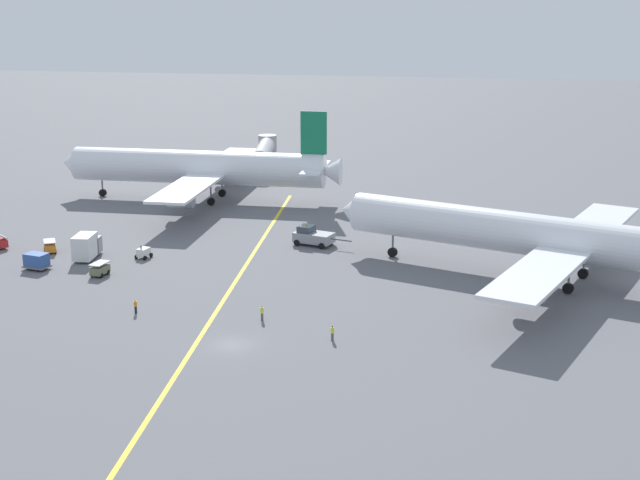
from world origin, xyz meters
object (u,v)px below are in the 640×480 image
object	(u,v)px
gse_catering_truck_tall	(87,246)
airliner_at_gate_left	(200,168)
pushback_tug	(313,236)
jet_bridge	(265,149)
ground_crew_ramp_agent_by_cones	(136,306)
gse_container_dolly_flat	(37,261)
airliner_being_pushed	(553,238)
gse_baggage_cart_near_cluster	(100,269)
gse_baggage_cart_trailing	(50,247)
gse_gpu_cart_small	(144,253)
ground_crew_wing_walker_right	(332,333)
ground_crew_marshaller_foreground	(262,313)

from	to	relation	value
gse_catering_truck_tall	airliner_at_gate_left	bearing A→B (deg)	82.54
pushback_tug	jet_bridge	xyz separation A→B (m)	(-19.80, 54.59, 2.77)
ground_crew_ramp_agent_by_cones	gse_container_dolly_flat	bearing A→B (deg)	143.81
airliner_being_pushed	gse_baggage_cart_near_cluster	xyz separation A→B (m)	(-56.56, -7.19, -4.78)
pushback_tug	ground_crew_ramp_agent_by_cones	world-z (taller)	pushback_tug
gse_baggage_cart_trailing	jet_bridge	world-z (taller)	jet_bridge
airliner_at_gate_left	airliner_being_pushed	bearing A→B (deg)	-32.90
gse_gpu_cart_small	ground_crew_wing_walker_right	xyz separation A→B (m)	(30.07, -25.37, 0.08)
airliner_at_gate_left	gse_container_dolly_flat	world-z (taller)	airliner_at_gate_left
ground_crew_marshaller_foreground	jet_bridge	xyz separation A→B (m)	(-19.79, 85.93, 3.15)
gse_gpu_cart_small	pushback_tug	bearing A→B (deg)	26.05
ground_crew_wing_walker_right	gse_baggage_cart_near_cluster	bearing A→B (deg)	152.66
ground_crew_wing_walker_right	gse_gpu_cart_small	bearing A→B (deg)	139.85
gse_catering_truck_tall	gse_baggage_cart_trailing	bearing A→B (deg)	163.54
airliner_being_pushed	gse_baggage_cart_trailing	size ratio (longest dim) A/B	18.00
gse_baggage_cart_trailing	gse_baggage_cart_near_cluster	bearing A→B (deg)	-38.50
gse_baggage_cart_trailing	gse_container_dolly_flat	bearing A→B (deg)	-76.23
gse_baggage_cart_trailing	jet_bridge	distance (m)	66.61
airliner_at_gate_left	gse_gpu_cart_small	xyz separation A→B (m)	(2.67, -35.32, -4.92)
airliner_at_gate_left	gse_catering_truck_tall	distance (m)	37.32
airliner_being_pushed	ground_crew_wing_walker_right	distance (m)	34.21
airliner_being_pushed	pushback_tug	size ratio (longest dim) A/B	6.47
gse_gpu_cart_small	ground_crew_ramp_agent_by_cones	size ratio (longest dim) A/B	1.42
airliner_at_gate_left	pushback_tug	xyz separation A→B (m)	(24.17, -24.82, -4.43)
gse_baggage_cart_trailing	ground_crew_wing_walker_right	world-z (taller)	gse_baggage_cart_trailing
pushback_tug	gse_baggage_cart_near_cluster	bearing A→B (deg)	-142.00
airliner_being_pushed	gse_baggage_cart_trailing	bearing A→B (deg)	178.63
gse_catering_truck_tall	ground_crew_marshaller_foreground	bearing A→B (deg)	-33.76
gse_baggage_cart_near_cluster	jet_bridge	distance (m)	73.71
gse_baggage_cart_trailing	jet_bridge	bearing A→B (deg)	76.53
ground_crew_wing_walker_right	jet_bridge	world-z (taller)	jet_bridge
gse_catering_truck_tall	ground_crew_wing_walker_right	world-z (taller)	gse_catering_truck_tall
gse_container_dolly_flat	ground_crew_marshaller_foreground	world-z (taller)	gse_container_dolly_flat
airliner_being_pushed	ground_crew_wing_walker_right	size ratio (longest dim) A/B	33.82
pushback_tug	jet_bridge	world-z (taller)	jet_bridge
pushback_tug	ground_crew_wing_walker_right	distance (m)	36.89
ground_crew_marshaller_foreground	ground_crew_ramp_agent_by_cones	size ratio (longest dim) A/B	1.03
gse_container_dolly_flat	gse_gpu_cart_small	size ratio (longest dim) A/B	1.50
gse_container_dolly_flat	ground_crew_marshaller_foreground	distance (m)	36.06
gse_gpu_cart_small	jet_bridge	size ratio (longest dim) A/B	0.12
ground_crew_ramp_agent_by_cones	jet_bridge	bearing A→B (deg)	93.45
airliner_being_pushed	gse_gpu_cart_small	world-z (taller)	airliner_being_pushed
gse_baggage_cart_trailing	pushback_tug	bearing A→B (deg)	15.99
airliner_at_gate_left	gse_baggage_cart_near_cluster	world-z (taller)	airliner_at_gate_left
airliner_at_gate_left	gse_container_dolly_flat	size ratio (longest dim) A/B	13.71
airliner_at_gate_left	jet_bridge	world-z (taller)	airliner_at_gate_left
gse_container_dolly_flat	ground_crew_marshaller_foreground	xyz separation A→B (m)	(33.40, -13.58, -0.27)
airliner_at_gate_left	ground_crew_wing_walker_right	size ratio (longest dim) A/B	29.53
gse_baggage_cart_trailing	gse_catering_truck_tall	xyz separation A→B (m)	(6.31, -1.86, 0.90)
gse_catering_truck_tall	jet_bridge	world-z (taller)	jet_bridge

